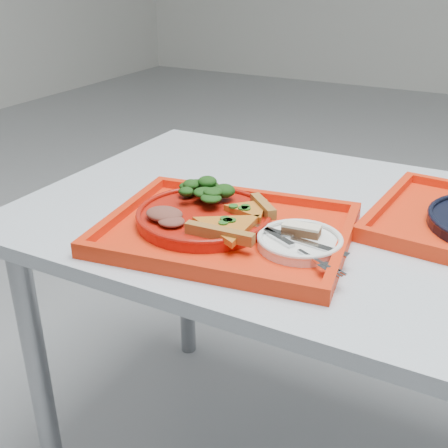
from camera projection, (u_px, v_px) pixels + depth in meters
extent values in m
cube|color=#A7B1BC|center=(414.00, 242.00, 1.07)|extent=(1.60, 0.80, 0.03)
cylinder|color=gray|center=(39.00, 377.00, 1.28)|extent=(0.05, 0.05, 0.72)
cylinder|color=gray|center=(186.00, 258.00, 1.79)|extent=(0.05, 0.05, 0.72)
cube|color=red|center=(227.00, 233.00, 1.06)|extent=(0.50, 0.41, 0.01)
cylinder|color=#A1150A|center=(204.00, 218.00, 1.08)|extent=(0.26, 0.26, 0.02)
cylinder|color=white|center=(300.00, 243.00, 0.99)|extent=(0.15, 0.15, 0.01)
ellipsoid|color=black|center=(205.00, 188.00, 1.13)|extent=(0.10, 0.09, 0.05)
ellipsoid|color=brown|center=(164.00, 214.00, 1.05)|extent=(0.07, 0.06, 0.02)
cube|color=#4B2C19|center=(301.00, 231.00, 1.00)|extent=(0.07, 0.03, 0.01)
cube|color=beige|center=(302.00, 226.00, 1.00)|extent=(0.07, 0.03, 0.00)
cube|color=silver|center=(300.00, 240.00, 0.98)|extent=(0.19, 0.04, 0.01)
cube|color=silver|center=(298.00, 249.00, 0.95)|extent=(0.17, 0.10, 0.01)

